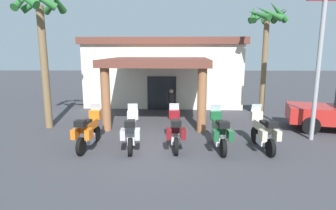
% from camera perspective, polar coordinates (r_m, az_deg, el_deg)
% --- Properties ---
extents(ground_plane, '(80.00, 80.00, 0.00)m').
position_cam_1_polar(ground_plane, '(11.40, -2.39, -8.21)').
color(ground_plane, '#38383D').
extents(motel_building, '(10.83, 11.51, 4.50)m').
position_cam_1_polar(motel_building, '(20.38, -0.68, 7.01)').
color(motel_building, silver).
rests_on(motel_building, ground_plane).
extents(motorcycle_orange, '(0.74, 2.21, 1.61)m').
position_cam_1_polar(motorcycle_orange, '(11.37, -15.68, -4.99)').
color(motorcycle_orange, black).
rests_on(motorcycle_orange, ground_plane).
extents(motorcycle_silver, '(0.73, 2.21, 1.61)m').
position_cam_1_polar(motorcycle_silver, '(10.99, -7.31, -5.21)').
color(motorcycle_silver, black).
rests_on(motorcycle_silver, ground_plane).
extents(motorcycle_maroon, '(0.72, 2.21, 1.61)m').
position_cam_1_polar(motorcycle_maroon, '(10.97, 1.45, -5.15)').
color(motorcycle_maroon, black).
rests_on(motorcycle_maroon, ground_plane).
extents(motorcycle_green, '(0.72, 2.21, 1.61)m').
position_cam_1_polar(motorcycle_green, '(10.97, 10.24, -5.33)').
color(motorcycle_green, black).
rests_on(motorcycle_green, ground_plane).
extents(motorcycle_cream, '(0.73, 2.21, 1.61)m').
position_cam_1_polar(motorcycle_cream, '(11.39, 18.55, -5.12)').
color(motorcycle_cream, black).
rests_on(motorcycle_cream, ground_plane).
extents(pedestrian, '(0.50, 0.32, 1.64)m').
position_cam_1_polar(pedestrian, '(15.47, 0.69, 0.62)').
color(pedestrian, black).
rests_on(pedestrian, ground_plane).
extents(palm_tree_roadside, '(2.33, 2.44, 6.55)m').
position_cam_1_polar(palm_tree_roadside, '(14.72, -24.11, 14.34)').
color(palm_tree_roadside, brown).
rests_on(palm_tree_roadside, ground_plane).
extents(palm_tree_near_portico, '(2.31, 2.27, 6.27)m').
position_cam_1_polar(palm_tree_near_portico, '(16.76, 19.17, 14.23)').
color(palm_tree_near_portico, brown).
rests_on(palm_tree_near_portico, ground_plane).
extents(roadside_sign, '(1.40, 0.18, 6.72)m').
position_cam_1_polar(roadside_sign, '(13.10, 28.49, 13.02)').
color(roadside_sign, '#99999E').
rests_on(roadside_sign, ground_plane).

